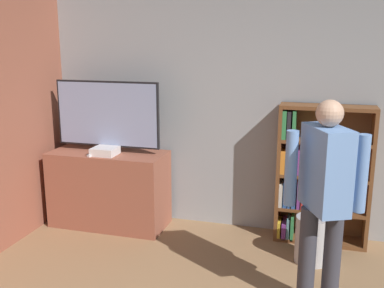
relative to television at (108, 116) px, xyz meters
name	(u,v)px	position (x,y,z in m)	size (l,w,h in m)	color
wall_back	(284,106)	(1.82, 0.35, 0.12)	(7.08, 0.09, 2.70)	#9EA3A8
tv_ledge	(109,189)	(0.00, -0.03, -0.81)	(1.26, 0.55, 0.83)	#93513D
television	(108,116)	(0.00, 0.00, 0.00)	(1.16, 0.22, 0.77)	black
game_console	(105,151)	(0.02, -0.14, -0.36)	(0.25, 0.23, 0.08)	white
remote_loose	(93,155)	(-0.08, -0.22, -0.39)	(0.08, 0.14, 0.02)	white
bookshelf	(315,176)	(2.17, 0.17, -0.54)	(0.91, 0.28, 1.41)	brown
person	(324,191)	(2.25, -1.08, -0.27)	(0.58, 0.48, 1.62)	#383842
waste_bin	(312,239)	(2.19, -0.31, -1.01)	(0.31, 0.31, 0.44)	#B7B7BC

